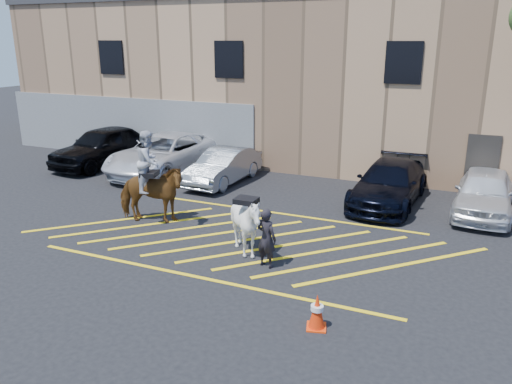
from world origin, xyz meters
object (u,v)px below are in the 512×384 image
at_px(car_black_suv, 103,146).
at_px(mounted_bay, 150,186).
at_px(car_white_pickup, 165,154).
at_px(car_white_suv, 484,192).
at_px(car_blue_suv, 389,183).
at_px(traffic_cone, 317,311).
at_px(car_silver_sedan, 224,166).
at_px(saddled_white, 246,224).
at_px(handler, 266,238).

distance_m(car_black_suv, mounted_bay, 8.12).
bearing_deg(car_white_pickup, car_white_suv, 2.41).
height_order(car_white_pickup, car_blue_suv, car_white_pickup).
bearing_deg(traffic_cone, car_black_suv, 144.56).
height_order(car_black_suv, car_blue_suv, car_black_suv).
distance_m(mounted_bay, traffic_cone, 7.37).
height_order(car_black_suv, car_white_pickup, car_black_suv).
relative_size(car_silver_sedan, mounted_bay, 1.41).
bearing_deg(saddled_white, car_black_suv, 147.39).
relative_size(car_blue_suv, car_white_suv, 1.15).
relative_size(car_white_pickup, car_white_suv, 1.37).
xyz_separation_m(car_white_pickup, car_silver_sedan, (2.95, -0.40, -0.14)).
bearing_deg(car_white_pickup, traffic_cone, -39.71).
distance_m(car_white_pickup, handler, 9.93).
xyz_separation_m(car_black_suv, car_silver_sedan, (6.20, -0.43, -0.20)).
relative_size(car_silver_sedan, handler, 2.69).
bearing_deg(car_white_pickup, saddled_white, -39.51).
bearing_deg(car_silver_sedan, saddled_white, -54.84).
bearing_deg(saddled_white, handler, -30.88).
distance_m(car_black_suv, car_silver_sedan, 6.21).
relative_size(car_white_suv, traffic_cone, 5.84).
relative_size(car_black_suv, car_white_pickup, 0.87).
bearing_deg(handler, car_blue_suv, -93.21).
height_order(handler, traffic_cone, handler).
bearing_deg(mounted_bay, car_white_pickup, 119.18).
bearing_deg(car_silver_sedan, handler, -51.89).
bearing_deg(handler, traffic_cone, 146.04).
relative_size(car_white_suv, mounted_bay, 1.49).
relative_size(car_white_pickup, handler, 3.88).
bearing_deg(car_blue_suv, car_silver_sedan, -176.54).
distance_m(car_silver_sedan, handler, 7.68).
distance_m(car_white_pickup, car_white_suv, 12.26).
relative_size(car_silver_sedan, car_white_suv, 0.95).
height_order(car_blue_suv, saddled_white, saddled_white).
relative_size(car_blue_suv, handler, 3.25).
distance_m(car_silver_sedan, mounted_bay, 4.86).
relative_size(car_silver_sedan, traffic_cone, 5.54).
bearing_deg(car_black_suv, saddled_white, -26.15).
bearing_deg(mounted_bay, saddled_white, -15.71).
distance_m(car_black_suv, handler, 12.54).
relative_size(car_black_suv, car_blue_suv, 1.04).
relative_size(car_black_suv, car_silver_sedan, 1.25).
bearing_deg(traffic_cone, mounted_bay, 150.10).
xyz_separation_m(car_blue_suv, car_white_suv, (2.97, 0.08, 0.02)).
relative_size(car_blue_suv, saddled_white, 2.92).
distance_m(car_blue_suv, car_white_suv, 2.97).
bearing_deg(car_black_suv, mounted_bay, -33.98).
relative_size(car_black_suv, car_white_suv, 1.19).
xyz_separation_m(car_silver_sedan, car_blue_suv, (6.34, -0.03, 0.04)).
bearing_deg(car_black_suv, traffic_cone, -28.98).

